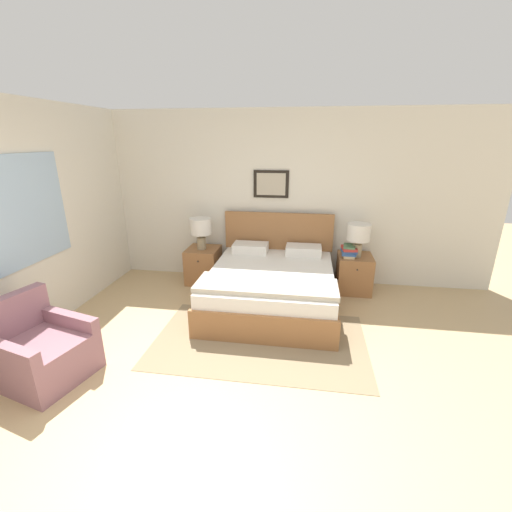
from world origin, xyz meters
TOP-DOWN VIEW (x-y plane):
  - ground_plane at (0.00, 0.00)m, footprint 16.00×16.00m
  - wall_back at (0.00, 3.24)m, footprint 6.99×0.09m
  - wall_left at (-2.32, 1.58)m, footprint 0.08×5.61m
  - area_rug_main at (0.26, 1.32)m, footprint 2.37×1.45m
  - bed at (0.29, 2.21)m, footprint 1.67×1.92m
  - armchair at (-1.73, 0.42)m, footprint 0.94×0.87m
  - nightstand_near_window at (-0.87, 2.90)m, footprint 0.49×0.54m
  - nightstand_by_door at (1.46, 2.90)m, footprint 0.49×0.54m
  - table_lamp_near_window at (-0.88, 2.87)m, footprint 0.33×0.33m
  - table_lamp_by_door at (1.46, 2.87)m, footprint 0.33×0.33m
  - book_thick_bottom at (1.35, 2.85)m, footprint 0.16×0.26m
  - book_hardcover_middle at (1.35, 2.85)m, footprint 0.21×0.25m
  - book_novel_upper at (1.35, 2.85)m, footprint 0.22×0.23m
  - book_slim_near_top at (1.35, 2.85)m, footprint 0.22×0.27m
  - book_paperback_top at (1.35, 2.85)m, footprint 0.19×0.26m

SIDE VIEW (x-z plane):
  - ground_plane at x=0.00m, z-range 0.00..0.00m
  - area_rug_main at x=0.26m, z-range 0.00..0.01m
  - armchair at x=-1.73m, z-range -0.13..0.66m
  - nightstand_near_window at x=-0.87m, z-range 0.00..0.55m
  - nightstand_by_door at x=1.46m, z-range 0.00..0.55m
  - bed at x=0.29m, z-range -0.26..0.85m
  - book_thick_bottom at x=1.35m, z-range 0.55..0.59m
  - book_hardcover_middle at x=1.35m, z-range 0.59..0.61m
  - book_novel_upper at x=1.35m, z-range 0.61..0.66m
  - book_slim_near_top at x=1.35m, z-range 0.66..0.69m
  - book_paperback_top at x=1.35m, z-range 0.69..0.72m
  - table_lamp_near_window at x=-0.88m, z-range 0.64..1.13m
  - table_lamp_by_door at x=1.46m, z-range 0.64..1.13m
  - wall_back at x=0.00m, z-range 0.00..2.60m
  - wall_left at x=-2.32m, z-range 0.01..2.61m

